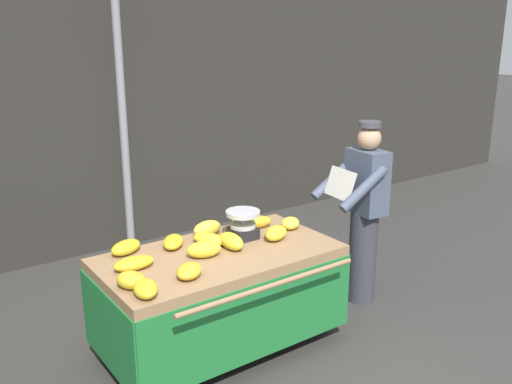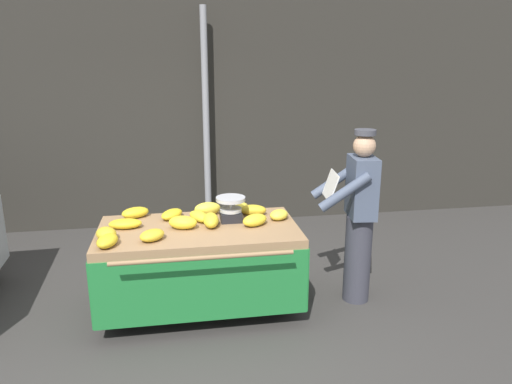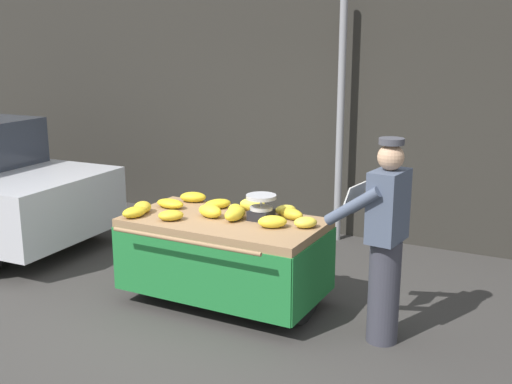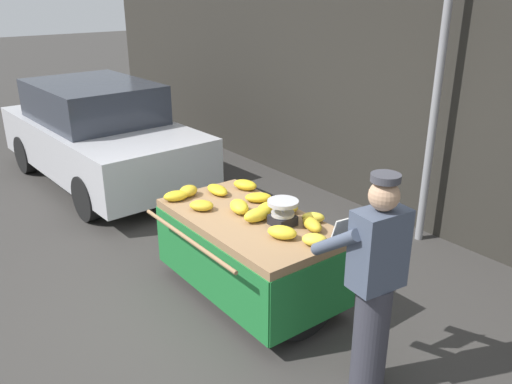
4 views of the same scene
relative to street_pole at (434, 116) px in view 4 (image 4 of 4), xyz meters
name	(u,v)px [view 4 (image 4 of 4)]	position (x,y,z in m)	size (l,w,h in m)	color
ground_plane	(202,302)	(-0.42, -2.80, -1.50)	(60.00, 60.00, 0.00)	#383533
back_wall	(424,80)	(-0.42, 0.34, 0.30)	(16.00, 0.24, 3.62)	#2D2B26
street_pole	(434,116)	(0.00, 0.00, 0.00)	(0.09, 0.09, 3.01)	gray
banana_cart	(249,239)	(-0.25, -2.36, -0.89)	(1.85, 1.18, 0.84)	#93704C
weighing_scale	(283,213)	(0.07, -2.22, -0.54)	(0.28, 0.28, 0.24)	black
banana_bunch_0	(315,240)	(0.53, -2.26, -0.61)	(0.16, 0.21, 0.10)	yellow
banana_bunch_1	(239,207)	(-0.39, -2.37, -0.60)	(0.16, 0.26, 0.12)	yellow
banana_bunch_2	(176,196)	(-1.01, -2.70, -0.61)	(0.15, 0.25, 0.10)	gold
banana_bunch_3	(312,225)	(0.31, -2.08, -0.61)	(0.13, 0.26, 0.10)	gold
banana_bunch_4	(265,208)	(-0.23, -2.18, -0.61)	(0.14, 0.29, 0.09)	yellow
banana_bunch_5	(188,191)	(-1.04, -2.54, -0.61)	(0.16, 0.22, 0.11)	gold
banana_bunch_6	(258,197)	(-0.49, -2.06, -0.62)	(0.15, 0.27, 0.09)	gold
banana_bunch_7	(313,217)	(0.20, -1.97, -0.61)	(0.11, 0.21, 0.10)	yellow
banana_bunch_8	(202,205)	(-0.65, -2.62, -0.61)	(0.17, 0.23, 0.10)	gold
banana_bunch_9	(217,190)	(-0.91, -2.27, -0.62)	(0.16, 0.30, 0.09)	gold
banana_bunch_10	(287,205)	(-0.14, -2.00, -0.60)	(0.14, 0.26, 0.13)	yellow
banana_bunch_11	(282,232)	(0.27, -2.40, -0.61)	(0.16, 0.26, 0.11)	yellow
banana_bunch_12	(257,215)	(-0.13, -2.35, -0.60)	(0.14, 0.28, 0.12)	yellow
banana_bunch_13	(245,185)	(-0.84, -1.97, -0.61)	(0.16, 0.27, 0.10)	gold
vendor_person	(374,285)	(1.29, -2.40, -0.63)	(0.61, 0.56, 1.71)	#383842
parked_car	(99,134)	(-4.23, -2.22, -0.75)	(3.97, 1.87, 1.51)	#BCBCC1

